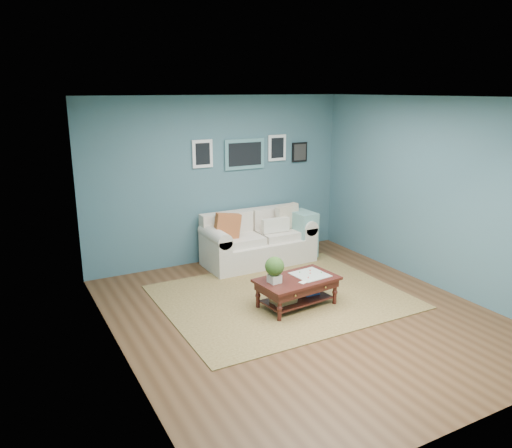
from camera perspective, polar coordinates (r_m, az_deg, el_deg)
room_shell at (r=6.11m, az=5.32°, el=1.56°), size 5.00×5.02×2.70m
area_rug at (r=7.00m, az=2.94°, el=-8.29°), size 3.21×2.57×0.01m
loveseat at (r=8.25m, az=0.67°, el=-1.78°), size 1.84×0.83×0.94m
coffee_table at (r=6.58m, az=4.28°, el=-6.83°), size 1.11×0.72×0.74m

